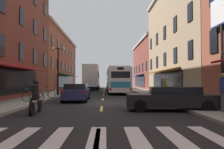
% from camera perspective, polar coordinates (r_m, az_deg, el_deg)
% --- Properties ---
extents(ground_plane, '(34.80, 80.00, 0.10)m').
position_cam_1_polar(ground_plane, '(16.31, -2.51, -7.45)').
color(ground_plane, black).
extents(lane_centre_dashes, '(0.14, 73.90, 0.01)m').
position_cam_1_polar(lane_centre_dashes, '(16.06, -2.52, -7.34)').
color(lane_centre_dashes, '#DBCC4C').
rests_on(lane_centre_dashes, ground).
extents(crosswalk_near, '(7.10, 2.80, 0.01)m').
position_cam_1_polar(crosswalk_near, '(6.43, -3.81, -15.92)').
color(crosswalk_near, silver).
rests_on(crosswalk_near, ground).
extents(sidewalk_left, '(3.00, 80.00, 0.14)m').
position_cam_1_polar(sidewalk_left, '(17.41, -22.46, -6.56)').
color(sidewalk_left, '#A39E93').
rests_on(sidewalk_left, ground).
extents(sidewalk_right, '(3.00, 80.00, 0.14)m').
position_cam_1_polar(sidewalk_right, '(17.26, 17.62, -6.65)').
color(sidewalk_right, '#A39E93').
rests_on(sidewalk_right, ground).
extents(billboard_sign, '(0.40, 2.53, 6.51)m').
position_cam_1_polar(billboard_sign, '(14.76, 26.50, 11.91)').
color(billboard_sign, black).
rests_on(billboard_sign, sidewalk_right).
extents(transit_bus, '(2.76, 12.23, 3.29)m').
position_cam_1_polar(transit_bus, '(29.75, 1.28, -1.42)').
color(transit_bus, white).
rests_on(transit_bus, ground).
extents(box_truck, '(2.57, 7.74, 4.26)m').
position_cam_1_polar(box_truck, '(37.86, -5.31, -0.80)').
color(box_truck, '#B21E19').
rests_on(box_truck, ground).
extents(sedan_near, '(4.89, 2.49, 1.28)m').
position_cam_1_polar(sedan_near, '(12.34, 15.12, -5.89)').
color(sedan_near, black).
rests_on(sedan_near, ground).
extents(sedan_mid, '(1.93, 4.70, 1.37)m').
position_cam_1_polar(sedan_mid, '(17.88, -9.10, -4.48)').
color(sedan_mid, navy).
rests_on(sedan_mid, ground).
extents(sedan_far, '(2.01, 4.50, 1.45)m').
position_cam_1_polar(sedan_far, '(46.15, -4.43, -2.75)').
color(sedan_far, black).
rests_on(sedan_far, ground).
extents(motorcycle_rider, '(0.62, 2.07, 1.66)m').
position_cam_1_polar(motorcycle_rider, '(11.38, -19.10, -6.01)').
color(motorcycle_rider, black).
rests_on(motorcycle_rider, ground).
extents(bicycle_near, '(1.68, 0.54, 0.91)m').
position_cam_1_polar(bicycle_near, '(16.46, -19.80, -5.37)').
color(bicycle_near, black).
rests_on(bicycle_near, sidewalk_left).
extents(bicycle_mid, '(1.70, 0.48, 0.91)m').
position_cam_1_polar(bicycle_mid, '(19.70, -16.87, -4.78)').
color(bicycle_mid, black).
rests_on(bicycle_mid, sidewalk_left).
extents(pedestrian_near, '(0.52, 0.40, 1.81)m').
position_cam_1_polar(pedestrian_near, '(20.33, 13.89, -3.00)').
color(pedestrian_near, maroon).
rests_on(pedestrian_near, sidewalk_right).
extents(pedestrian_mid, '(0.36, 0.36, 1.83)m').
position_cam_1_polar(pedestrian_mid, '(11.78, 26.91, -3.91)').
color(pedestrian_mid, '#4C4C51').
rests_on(pedestrian_mid, sidewalk_right).
extents(pedestrian_far, '(0.36, 0.36, 1.83)m').
position_cam_1_polar(pedestrian_far, '(19.33, 12.97, -3.13)').
color(pedestrian_far, '#B29947').
rests_on(pedestrian_far, sidewalk_right).
extents(street_lamp_twin, '(1.42, 0.32, 4.97)m').
position_cam_1_polar(street_lamp_twin, '(23.54, -13.75, 1.56)').
color(street_lamp_twin, black).
rests_on(street_lamp_twin, sidewalk_left).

